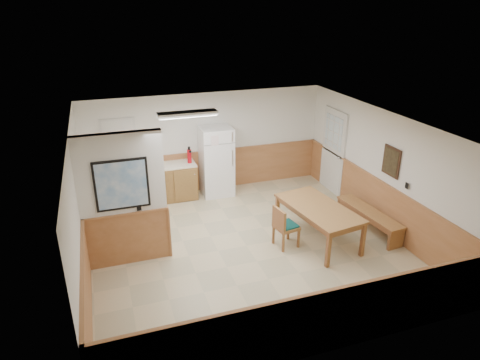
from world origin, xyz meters
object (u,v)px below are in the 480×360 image
object	(u,v)px
dining_table	(318,211)
dining_bench	(369,215)
dining_chair	(283,224)
fire_extinguisher	(189,156)
refrigerator	(216,161)
soap_bottle	(116,166)

from	to	relation	value
dining_table	dining_bench	bearing A→B (deg)	-7.22
dining_chair	fire_extinguisher	world-z (taller)	fire_extinguisher
refrigerator	dining_chair	xyz separation A→B (m)	(0.53, -2.88, -0.37)
dining_bench	soap_bottle	bearing A→B (deg)	144.32
fire_extinguisher	soap_bottle	size ratio (longest dim) A/B	1.89
dining_table	soap_bottle	world-z (taller)	soap_bottle
dining_bench	fire_extinguisher	xyz separation A→B (m)	(-3.20, 2.85, 0.73)
dining_chair	fire_extinguisher	distance (m)	3.18
dining_table	soap_bottle	xyz separation A→B (m)	(-3.69, 2.91, 0.35)
dining_bench	fire_extinguisher	size ratio (longest dim) A/B	4.36
refrigerator	dining_table	distance (m)	3.15
refrigerator	dining_bench	bearing A→B (deg)	-47.56
refrigerator	fire_extinguisher	size ratio (longest dim) A/B	4.24
dining_table	dining_chair	size ratio (longest dim) A/B	2.34
refrigerator	dining_table	world-z (taller)	refrigerator
dining_bench	refrigerator	bearing A→B (deg)	126.35
dining_table	fire_extinguisher	bearing A→B (deg)	115.88
refrigerator	dining_table	bearing A→B (deg)	-64.87
dining_table	soap_bottle	distance (m)	4.71
refrigerator	dining_chair	size ratio (longest dim) A/B	2.03
dining_bench	soap_bottle	xyz separation A→B (m)	(-4.92, 2.88, 0.66)
dining_bench	dining_chair	distance (m)	2.01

